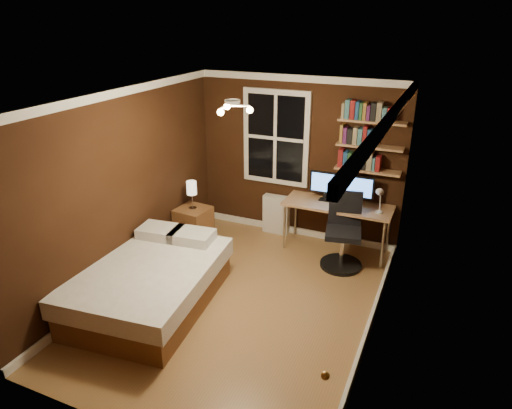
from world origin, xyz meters
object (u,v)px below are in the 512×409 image
at_px(monitor_left, 325,186).
at_px(office_chair, 343,239).
at_px(radiator, 276,214).
at_px(nightstand, 194,226).
at_px(desk, 338,208).
at_px(bedside_lamp, 192,195).
at_px(bed, 151,283).
at_px(desk_lamp, 380,200).
at_px(monitor_right, 357,191).

relative_size(monitor_left, office_chair, 0.44).
height_order(radiator, monitor_left, monitor_left).
bearing_deg(office_chair, nightstand, 174.74).
distance_m(desk, monitor_left, 0.37).
height_order(nightstand, bedside_lamp, bedside_lamp).
height_order(bed, monitor_left, monitor_left).
height_order(monitor_left, desk_lamp, monitor_left).
distance_m(bed, bedside_lamp, 1.71).
xyz_separation_m(bed, monitor_right, (1.96, 2.33, 0.68)).
xyz_separation_m(bed, office_chair, (1.91, 1.85, 0.12)).
relative_size(bedside_lamp, monitor_left, 0.93).
xyz_separation_m(monitor_right, office_chair, (-0.05, -0.48, -0.55)).
height_order(desk, office_chair, office_chair).
bearing_deg(desk_lamp, monitor_right, 146.94).
xyz_separation_m(bedside_lamp, radiator, (1.03, 0.85, -0.48)).
bearing_deg(desk, monitor_left, 160.51).
distance_m(radiator, monitor_left, 1.04).
distance_m(bedside_lamp, office_chair, 2.30).
bearing_deg(bed, monitor_right, 43.79).
bearing_deg(desk, bed, -127.32).
xyz_separation_m(monitor_right, desk_lamp, (0.35, -0.23, -0.00)).
height_order(bed, monitor_right, monitor_right).
distance_m(radiator, desk_lamp, 1.79).
xyz_separation_m(bed, desk_lamp, (2.31, 2.10, 0.68)).
distance_m(nightstand, radiator, 1.34).
xyz_separation_m(desk, monitor_left, (-0.22, 0.08, 0.28)).
bearing_deg(monitor_left, desk, -19.49).
bearing_deg(office_chair, monitor_left, 119.28).
relative_size(bed, monitor_right, 4.52).
bearing_deg(bed, desk_lamp, 36.06).
distance_m(monitor_left, desk_lamp, 0.85).
height_order(bed, desk, desk).
xyz_separation_m(desk, desk_lamp, (0.60, -0.15, 0.28)).
xyz_separation_m(radiator, monitor_right, (1.27, -0.12, 0.65)).
xyz_separation_m(desk, office_chair, (0.19, -0.40, -0.27)).
bearing_deg(office_chair, bed, -147.62).
relative_size(bed, nightstand, 3.67).
bearing_deg(monitor_left, radiator, 171.47).
distance_m(nightstand, monitor_right, 2.51).
height_order(bedside_lamp, monitor_right, monitor_right).
bearing_deg(monitor_left, monitor_right, 0.00).
bearing_deg(monitor_right, desk, -162.23).
xyz_separation_m(nightstand, desk_lamp, (2.66, 0.50, 0.67)).
relative_size(desk, office_chair, 1.48).
bearing_deg(bedside_lamp, desk_lamp, 10.69).
xyz_separation_m(nightstand, radiator, (1.03, 0.85, 0.03)).
xyz_separation_m(radiator, desk, (1.03, -0.20, 0.37)).
relative_size(monitor_left, monitor_right, 1.00).
xyz_separation_m(bedside_lamp, office_chair, (2.25, 0.26, -0.39)).
bearing_deg(bed, monitor_left, 51.18).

